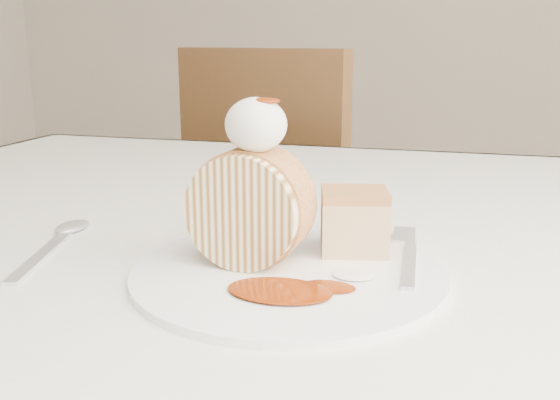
# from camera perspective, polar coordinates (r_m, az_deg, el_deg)

# --- Properties ---
(table) EXTENTS (1.40, 0.90, 0.75)m
(table) POSITION_cam_1_polar(r_m,az_deg,el_deg) (0.76, 5.50, -7.66)
(table) COLOR silver
(table) RESTS_ON ground
(chair_far) EXTENTS (0.56, 0.56, 0.93)m
(chair_far) POSITION_cam_1_polar(r_m,az_deg,el_deg) (1.53, 0.60, -1.27)
(chair_far) COLOR brown
(chair_far) RESTS_ON ground
(plate) EXTENTS (0.32, 0.32, 0.01)m
(plate) POSITION_cam_1_polar(r_m,az_deg,el_deg) (0.53, 0.76, -6.65)
(plate) COLOR white
(plate) RESTS_ON table
(roulade_slice) EXTENTS (0.10, 0.06, 0.10)m
(roulade_slice) POSITION_cam_1_polar(r_m,az_deg,el_deg) (0.53, -2.78, -0.70)
(roulade_slice) COLOR #FFECB1
(roulade_slice) RESTS_ON plate
(cake_chunk) EXTENTS (0.07, 0.07, 0.05)m
(cake_chunk) POSITION_cam_1_polar(r_m,az_deg,el_deg) (0.57, 6.78, -2.28)
(cake_chunk) COLOR tan
(cake_chunk) RESTS_ON plate
(whipped_cream) EXTENTS (0.05, 0.05, 0.04)m
(whipped_cream) POSITION_cam_1_polar(r_m,az_deg,el_deg) (0.51, -2.21, 6.89)
(whipped_cream) COLOR white
(whipped_cream) RESTS_ON roulade_slice
(caramel_drizzle) EXTENTS (0.03, 0.02, 0.01)m
(caramel_drizzle) POSITION_cam_1_polar(r_m,az_deg,el_deg) (0.50, -1.41, 9.69)
(caramel_drizzle) COLOR maroon
(caramel_drizzle) RESTS_ON whipped_cream
(caramel_pool) EXTENTS (0.09, 0.07, 0.00)m
(caramel_pool) POSITION_cam_1_polar(r_m,az_deg,el_deg) (0.48, -0.05, -8.26)
(caramel_pool) COLOR maroon
(caramel_pool) RESTS_ON plate
(fork) EXTENTS (0.03, 0.16, 0.00)m
(fork) POSITION_cam_1_polar(r_m,az_deg,el_deg) (0.54, 11.74, -5.76)
(fork) COLOR silver
(fork) RESTS_ON plate
(spoon) EXTENTS (0.07, 0.17, 0.00)m
(spoon) POSITION_cam_1_polar(r_m,az_deg,el_deg) (0.61, -21.04, -4.85)
(spoon) COLOR silver
(spoon) RESTS_ON table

